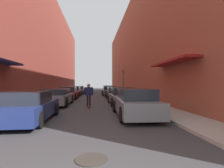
# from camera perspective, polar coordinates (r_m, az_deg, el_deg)

# --- Properties ---
(ground) EXTENTS (107.70, 107.70, 0.00)m
(ground) POSITION_cam_1_polar(r_m,az_deg,el_deg) (20.96, -6.64, -4.43)
(ground) COLOR #38383A
(curb_strip_left) EXTENTS (1.80, 48.96, 0.12)m
(curb_strip_left) POSITION_cam_1_polar(r_m,az_deg,el_deg) (26.28, -16.12, -3.41)
(curb_strip_left) COLOR #A3A099
(curb_strip_left) RESTS_ON ground
(curb_strip_right) EXTENTS (1.80, 48.96, 0.12)m
(curb_strip_right) POSITION_cam_1_polar(r_m,az_deg,el_deg) (26.15, 3.29, -3.43)
(curb_strip_right) COLOR #A3A099
(curb_strip_right) RESTS_ON ground
(building_row_left) EXTENTS (4.90, 48.96, 14.17)m
(building_row_left) POSITION_cam_1_polar(r_m,az_deg,el_deg) (27.47, -22.19, 11.46)
(building_row_left) COLOR brown
(building_row_left) RESTS_ON ground
(building_row_right) EXTENTS (4.90, 48.96, 13.38)m
(building_row_right) POSITION_cam_1_polar(r_m,az_deg,el_deg) (27.18, 9.45, 10.74)
(building_row_right) COLOR brown
(building_row_right) RESTS_ON ground
(parked_car_left_0) EXTENTS (1.93, 4.36, 1.29)m
(parked_car_left_0) POSITION_cam_1_polar(r_m,az_deg,el_deg) (8.37, -25.72, -6.76)
(parked_car_left_0) COLOR navy
(parked_car_left_0) RESTS_ON ground
(parked_car_left_1) EXTENTS (2.08, 4.55, 1.26)m
(parked_car_left_1) POSITION_cam_1_polar(r_m,az_deg,el_deg) (13.91, -17.65, -4.06)
(parked_car_left_1) COLOR gray
(parked_car_left_1) RESTS_ON ground
(parked_car_left_2) EXTENTS (1.88, 4.04, 1.31)m
(parked_car_left_2) POSITION_cam_1_polar(r_m,az_deg,el_deg) (19.10, -14.04, -2.94)
(parked_car_left_2) COLOR maroon
(parked_car_left_2) RESTS_ON ground
(parked_car_left_3) EXTENTS (2.07, 4.28, 1.30)m
(parked_car_left_3) POSITION_cam_1_polar(r_m,az_deg,el_deg) (24.34, -12.49, -2.34)
(parked_car_left_3) COLOR maroon
(parked_car_left_3) RESTS_ON ground
(parked_car_left_4) EXTENTS (2.04, 4.76, 1.29)m
(parked_car_left_4) POSITION_cam_1_polar(r_m,az_deg,el_deg) (30.06, -10.81, -1.92)
(parked_car_left_4) COLOR #515459
(parked_car_left_4) RESTS_ON ground
(parked_car_right_0) EXTENTS (1.89, 4.51, 1.38)m
(parked_car_right_0) POSITION_cam_1_polar(r_m,az_deg,el_deg) (8.73, 7.53, -6.21)
(parked_car_right_0) COLOR gray
(parked_car_right_0) RESTS_ON ground
(parked_car_right_1) EXTENTS (2.05, 4.21, 1.35)m
(parked_car_right_1) POSITION_cam_1_polar(r_m,az_deg,el_deg) (13.75, 3.44, -4.04)
(parked_car_right_1) COLOR gray
(parked_car_right_1) RESTS_ON ground
(parked_car_right_2) EXTENTS (1.90, 4.51, 1.30)m
(parked_car_right_2) POSITION_cam_1_polar(r_m,az_deg,el_deg) (19.37, 0.93, -2.93)
(parked_car_right_2) COLOR black
(parked_car_right_2) RESTS_ON ground
(parked_car_right_3) EXTENTS (2.06, 4.62, 1.33)m
(parked_car_right_3) POSITION_cam_1_polar(r_m,az_deg,el_deg) (25.11, -0.91, -2.25)
(parked_car_right_3) COLOR #515459
(parked_car_right_3) RESTS_ON ground
(parked_car_right_4) EXTENTS (1.87, 4.01, 1.38)m
(parked_car_right_4) POSITION_cam_1_polar(r_m,az_deg,el_deg) (30.01, -1.41, -1.86)
(parked_car_right_4) COLOR #515459
(parked_car_right_4) RESTS_ON ground
(skateboarder) EXTENTS (0.62, 0.78, 1.63)m
(skateboarder) POSITION_cam_1_polar(r_m,az_deg,el_deg) (12.29, -7.64, -2.84)
(skateboarder) COLOR #B2231E
(skateboarder) RESTS_ON ground
(manhole_cover) EXTENTS (0.70, 0.70, 0.02)m
(manhole_cover) POSITION_cam_1_polar(r_m,az_deg,el_deg) (4.04, -6.69, -23.23)
(manhole_cover) COLOR #332D28
(manhole_cover) RESTS_ON ground
(traffic_light) EXTENTS (0.16, 0.22, 3.49)m
(traffic_light) POSITION_cam_1_polar(r_m,az_deg,el_deg) (25.10, 3.66, 1.49)
(traffic_light) COLOR #2D2D2D
(traffic_light) RESTS_ON curb_strip_right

